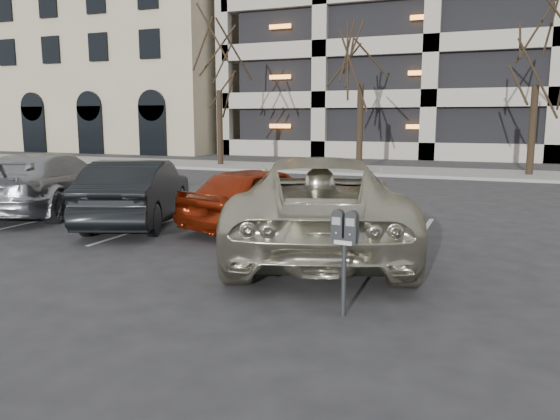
{
  "coord_description": "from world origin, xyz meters",
  "views": [
    {
      "loc": [
        2.71,
        -8.11,
        2.31
      ],
      "look_at": [
        -0.01,
        -1.23,
        1.08
      ],
      "focal_mm": 35.0,
      "sensor_mm": 36.0,
      "label": 1
    }
  ],
  "objects_px": {
    "tree_c": "(540,27)",
    "car_red": "(261,196)",
    "parking_meter": "(345,237)",
    "tree_a": "(218,42)",
    "tree_b": "(362,29)",
    "car_dark": "(137,192)",
    "suv_silver": "(319,204)",
    "car_silver": "(49,182)"
  },
  "relations": [
    {
      "from": "tree_c",
      "to": "tree_a",
      "type": "bearing_deg",
      "value": 180.0
    },
    {
      "from": "tree_a",
      "to": "tree_c",
      "type": "distance_m",
      "value": 14.0
    },
    {
      "from": "tree_c",
      "to": "car_dark",
      "type": "height_order",
      "value": "tree_c"
    },
    {
      "from": "tree_a",
      "to": "tree_b",
      "type": "relative_size",
      "value": 0.96
    },
    {
      "from": "tree_c",
      "to": "car_red",
      "type": "height_order",
      "value": "tree_c"
    },
    {
      "from": "tree_b",
      "to": "parking_meter",
      "type": "bearing_deg",
      "value": -77.12
    },
    {
      "from": "tree_b",
      "to": "car_dark",
      "type": "distance_m",
      "value": 15.22
    },
    {
      "from": "tree_b",
      "to": "suv_silver",
      "type": "bearing_deg",
      "value": -79.23
    },
    {
      "from": "parking_meter",
      "to": "tree_a",
      "type": "bearing_deg",
      "value": 127.82
    },
    {
      "from": "tree_a",
      "to": "suv_silver",
      "type": "bearing_deg",
      "value": -56.68
    },
    {
      "from": "tree_c",
      "to": "car_silver",
      "type": "relative_size",
      "value": 1.56
    },
    {
      "from": "tree_c",
      "to": "car_silver",
      "type": "height_order",
      "value": "tree_c"
    },
    {
      "from": "tree_c",
      "to": "parking_meter",
      "type": "height_order",
      "value": "tree_c"
    },
    {
      "from": "parking_meter",
      "to": "car_dark",
      "type": "height_order",
      "value": "car_dark"
    },
    {
      "from": "parking_meter",
      "to": "tree_b",
      "type": "bearing_deg",
      "value": 109.05
    },
    {
      "from": "tree_c",
      "to": "parking_meter",
      "type": "bearing_deg",
      "value": -99.04
    },
    {
      "from": "tree_b",
      "to": "car_silver",
      "type": "bearing_deg",
      "value": -109.02
    },
    {
      "from": "tree_c",
      "to": "tree_b",
      "type": "bearing_deg",
      "value": 180.0
    },
    {
      "from": "tree_c",
      "to": "car_red",
      "type": "xyz_separation_m",
      "value": [
        -5.96,
        -13.41,
        -5.18
      ]
    },
    {
      "from": "tree_c",
      "to": "car_dark",
      "type": "relative_size",
      "value": 1.86
    },
    {
      "from": "parking_meter",
      "to": "car_silver",
      "type": "xyz_separation_m",
      "value": [
        -8.81,
        4.46,
        -0.21
      ]
    },
    {
      "from": "tree_b",
      "to": "suv_silver",
      "type": "height_order",
      "value": "tree_b"
    },
    {
      "from": "car_dark",
      "to": "suv_silver",
      "type": "bearing_deg",
      "value": 148.28
    },
    {
      "from": "suv_silver",
      "to": "car_red",
      "type": "distance_m",
      "value": 2.4
    },
    {
      "from": "tree_c",
      "to": "parking_meter",
      "type": "relative_size",
      "value": 6.48
    },
    {
      "from": "tree_c",
      "to": "car_red",
      "type": "bearing_deg",
      "value": -113.96
    },
    {
      "from": "car_red",
      "to": "car_dark",
      "type": "xyz_separation_m",
      "value": [
        -2.69,
        -0.7,
        0.05
      ]
    },
    {
      "from": "suv_silver",
      "to": "parking_meter",
      "type": "bearing_deg",
      "value": 94.66
    },
    {
      "from": "tree_b",
      "to": "car_silver",
      "type": "xyz_separation_m",
      "value": [
        -4.68,
        -13.59,
        -5.43
      ]
    },
    {
      "from": "suv_silver",
      "to": "car_red",
      "type": "bearing_deg",
      "value": -58.91
    },
    {
      "from": "tree_b",
      "to": "car_dark",
      "type": "height_order",
      "value": "tree_b"
    },
    {
      "from": "tree_b",
      "to": "car_red",
      "type": "distance_m",
      "value": 14.54
    },
    {
      "from": "parking_meter",
      "to": "tree_c",
      "type": "bearing_deg",
      "value": 87.12
    },
    {
      "from": "tree_c",
      "to": "car_red",
      "type": "distance_m",
      "value": 15.56
    },
    {
      "from": "suv_silver",
      "to": "car_dark",
      "type": "relative_size",
      "value": 1.51
    },
    {
      "from": "car_dark",
      "to": "car_silver",
      "type": "distance_m",
      "value": 3.08
    },
    {
      "from": "suv_silver",
      "to": "car_red",
      "type": "xyz_separation_m",
      "value": [
        -1.81,
        1.57,
        -0.17
      ]
    },
    {
      "from": "tree_b",
      "to": "car_dark",
      "type": "relative_size",
      "value": 1.96
    },
    {
      "from": "tree_b",
      "to": "car_silver",
      "type": "relative_size",
      "value": 1.65
    },
    {
      "from": "tree_a",
      "to": "parking_meter",
      "type": "xyz_separation_m",
      "value": [
        11.13,
        -18.05,
        -5.0
      ]
    },
    {
      "from": "tree_a",
      "to": "parking_meter",
      "type": "distance_m",
      "value": 21.79
    },
    {
      "from": "tree_b",
      "to": "car_red",
      "type": "bearing_deg",
      "value": -85.56
    }
  ]
}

